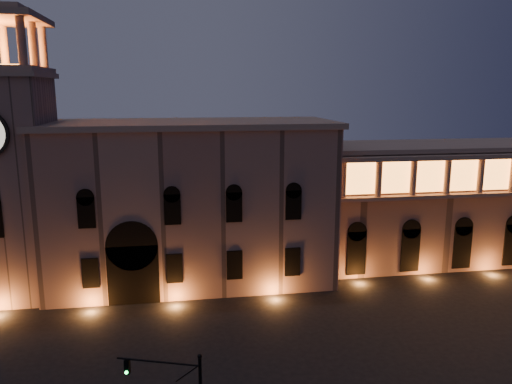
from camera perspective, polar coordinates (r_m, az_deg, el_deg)
government_building at (r=54.85m, az=-7.49°, el=-1.20°), size 30.80×12.80×17.60m
clock_tower at (r=55.84m, az=-26.82°, el=1.76°), size 9.80×9.80×32.40m
colonnade_wing at (r=67.24m, az=22.91°, el=-0.90°), size 40.60×11.50×14.50m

